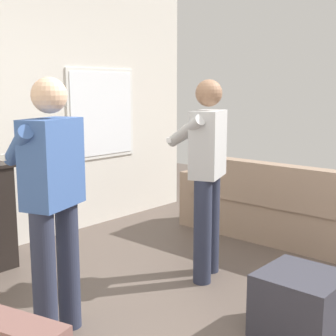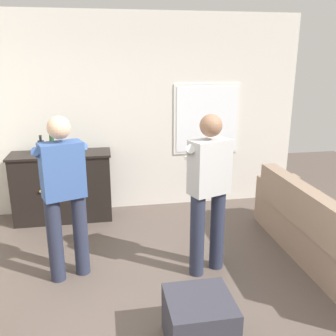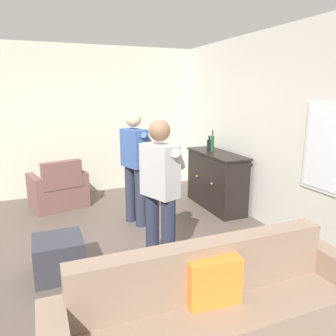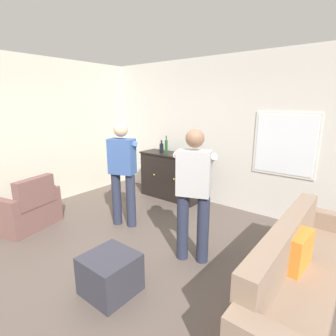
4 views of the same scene
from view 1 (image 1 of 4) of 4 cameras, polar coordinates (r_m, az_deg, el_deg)
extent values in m
cube|color=silver|center=(4.89, -19.82, 6.72)|extent=(5.20, 0.12, 2.80)
cube|color=silver|center=(5.54, -8.10, 6.55)|extent=(0.99, 0.02, 1.04)
cube|color=white|center=(5.54, -8.07, 6.55)|extent=(0.91, 0.03, 0.96)
cube|color=gray|center=(5.13, 13.92, -6.39)|extent=(0.55, 2.08, 0.42)
cube|color=gray|center=(4.85, 13.00, -2.08)|extent=(0.18, 2.08, 0.43)
cube|color=gray|center=(5.68, 3.90, -3.37)|extent=(0.55, 0.18, 0.64)
cube|color=orange|center=(4.97, 13.71, -2.26)|extent=(0.18, 0.41, 0.36)
cube|color=#33333D|center=(3.32, 15.89, -15.66)|extent=(0.51, 0.51, 0.42)
cylinder|color=#282D42|center=(3.08, -14.84, -13.04)|extent=(0.15, 0.15, 0.88)
cylinder|color=#282D42|center=(3.27, -12.06, -11.51)|extent=(0.15, 0.15, 0.88)
cube|color=#385693|center=(2.98, -13.95, 0.60)|extent=(0.45, 0.34, 0.55)
sphere|color=#D8AD8C|center=(2.94, -14.29, 8.59)|extent=(0.22, 0.22, 0.22)
cylinder|color=#385693|center=(2.97, -17.84, 2.53)|extent=(0.21, 0.44, 0.29)
cylinder|color=#385693|center=(3.15, -15.16, 3.06)|extent=(0.41, 0.32, 0.29)
cube|color=white|center=(3.17, -18.65, 1.38)|extent=(0.15, 0.09, 0.04)
cylinder|color=#282D42|center=(3.90, 4.23, -7.77)|extent=(0.15, 0.15, 0.88)
cylinder|color=#282D42|center=(4.14, 5.25, -6.73)|extent=(0.15, 0.15, 0.88)
cube|color=#B7B7B7|center=(3.87, 4.90, 2.94)|extent=(0.45, 0.35, 0.55)
sphere|color=#8C664C|center=(3.84, 5.00, 9.09)|extent=(0.22, 0.22, 0.22)
cylinder|color=#B7B7B7|center=(3.80, 2.13, 4.50)|extent=(0.20, 0.44, 0.29)
cylinder|color=#B7B7B7|center=(4.01, 3.16, 4.78)|extent=(0.41, 0.31, 0.29)
cube|color=white|center=(3.96, 0.44, 3.50)|extent=(0.15, 0.09, 0.04)
camera|label=2|loc=(2.42, 72.75, 17.22)|focal=40.00mm
camera|label=3|loc=(6.28, 31.77, 11.49)|focal=35.00mm
camera|label=4|loc=(4.73, 45.71, 11.22)|focal=28.00mm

